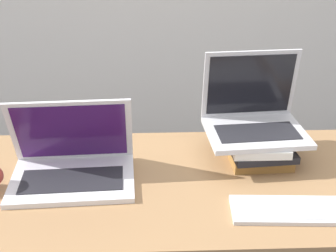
{
  "coord_description": "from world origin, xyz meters",
  "views": [
    {
      "loc": [
        -0.04,
        -0.87,
        1.46
      ],
      "look_at": [
        0.0,
        0.31,
        0.88
      ],
      "focal_mm": 50.0,
      "sensor_mm": 36.0,
      "label": 1
    }
  ],
  "objects_px": {
    "wireless_keyboard": "(288,210)",
    "laptop_left": "(72,163)",
    "book_stack": "(256,144)",
    "laptop_on_books": "(254,116)"
  },
  "relations": [
    {
      "from": "wireless_keyboard",
      "to": "laptop_left",
      "type": "bearing_deg",
      "value": 162.08
    },
    {
      "from": "book_stack",
      "to": "laptop_on_books",
      "type": "distance_m",
      "value": 0.09
    },
    {
      "from": "wireless_keyboard",
      "to": "book_stack",
      "type": "bearing_deg",
      "value": 95.25
    },
    {
      "from": "laptop_left",
      "to": "wireless_keyboard",
      "type": "relative_size",
      "value": 1.2
    },
    {
      "from": "wireless_keyboard",
      "to": "laptop_on_books",
      "type": "bearing_deg",
      "value": 96.84
    },
    {
      "from": "book_stack",
      "to": "wireless_keyboard",
      "type": "relative_size",
      "value": 0.91
    },
    {
      "from": "book_stack",
      "to": "laptop_on_books",
      "type": "height_order",
      "value": "laptop_on_books"
    },
    {
      "from": "book_stack",
      "to": "wireless_keyboard",
      "type": "xyz_separation_m",
      "value": [
        0.03,
        -0.3,
        -0.04
      ]
    },
    {
      "from": "laptop_left",
      "to": "laptop_on_books",
      "type": "relative_size",
      "value": 1.15
    },
    {
      "from": "laptop_on_books",
      "to": "wireless_keyboard",
      "type": "distance_m",
      "value": 0.35
    }
  ]
}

